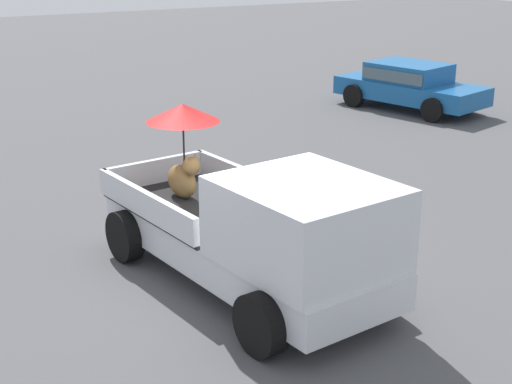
{
  "coord_description": "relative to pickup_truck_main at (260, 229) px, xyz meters",
  "views": [
    {
      "loc": [
        9.0,
        -4.57,
        4.83
      ],
      "look_at": [
        -0.68,
        0.59,
        1.1
      ],
      "focal_mm": 53.4,
      "sensor_mm": 36.0,
      "label": 1
    }
  ],
  "objects": [
    {
      "name": "ground_plane",
      "position": [
        -0.41,
        -0.06,
        -0.97
      ],
      "size": [
        80.0,
        80.0,
        0.0
      ],
      "primitive_type": "plane",
      "color": "#4C4C4F"
    },
    {
      "name": "parked_sedan_near",
      "position": [
        -8.47,
        9.47,
        -0.22
      ],
      "size": [
        4.62,
        2.89,
        1.33
      ],
      "rotation": [
        0.0,
        0.0,
        0.28
      ],
      "color": "black",
      "rests_on": "ground"
    },
    {
      "name": "pickup_truck_main",
      "position": [
        0.0,
        0.0,
        0.0
      ],
      "size": [
        5.27,
        2.85,
        2.36
      ],
      "rotation": [
        0.0,
        0.0,
        0.15
      ],
      "color": "black",
      "rests_on": "ground"
    }
  ]
}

